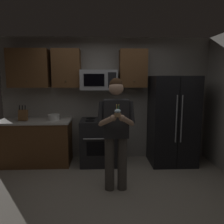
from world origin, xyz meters
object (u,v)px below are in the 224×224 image
(refrigerator, at_px, (172,120))
(person, at_px, (116,129))
(microwave, at_px, (99,80))
(cupcake, at_px, (118,113))
(bowl_large_white, at_px, (54,117))
(oven_range, at_px, (99,142))
(knife_block, at_px, (23,115))

(refrigerator, bearing_deg, person, -138.72)
(microwave, distance_m, person, 1.46)
(person, distance_m, cupcake, 0.44)
(bowl_large_white, distance_m, person, 1.66)
(oven_range, height_order, bowl_large_white, bowl_large_white)
(oven_range, xyz_separation_m, person, (0.27, -1.12, 0.53))
(microwave, relative_size, refrigerator, 0.41)
(person, bearing_deg, knife_block, 148.53)
(knife_block, height_order, person, person)
(oven_range, relative_size, bowl_large_white, 3.85)
(bowl_large_white, distance_m, cupcake, 1.93)
(knife_block, bearing_deg, cupcake, -38.56)
(refrigerator, xyz_separation_m, cupcake, (-1.23, -1.41, 0.39))
(refrigerator, distance_m, cupcake, 1.91)
(microwave, bearing_deg, bowl_large_white, -174.73)
(oven_range, bearing_deg, microwave, 89.98)
(oven_range, relative_size, refrigerator, 0.52)
(oven_range, bearing_deg, cupcake, -79.31)
(microwave, height_order, refrigerator, microwave)
(knife_block, height_order, cupcake, cupcake)
(microwave, height_order, bowl_large_white, microwave)
(microwave, relative_size, person, 0.42)
(oven_range, distance_m, knife_block, 1.61)
(bowl_large_white, xyz_separation_m, person, (1.19, -1.15, 0.02))
(microwave, distance_m, bowl_large_white, 1.18)
(microwave, xyz_separation_m, person, (0.27, -1.24, -0.72))
(oven_range, height_order, person, person)
(refrigerator, height_order, knife_block, refrigerator)
(microwave, distance_m, refrigerator, 1.72)
(person, bearing_deg, bowl_large_white, 136.03)
(refrigerator, relative_size, person, 1.02)
(oven_range, relative_size, person, 0.53)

